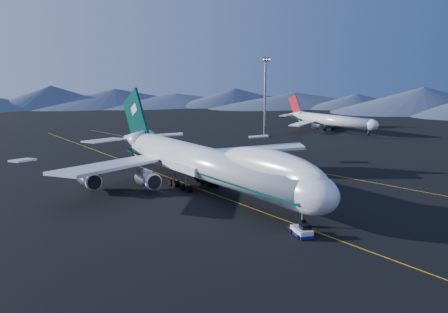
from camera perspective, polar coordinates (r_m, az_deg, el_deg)
ground at (r=98.35m, az=-1.83°, el=-4.07°), size 500.00×500.00×0.00m
taxiway_line_main at (r=98.34m, az=-1.83°, el=-4.07°), size 0.25×220.00×0.01m
taxiway_line_side at (r=124.05m, az=7.30°, el=-1.16°), size 28.08×198.09×0.01m
boeing_747 at (r=97.11m, az=-1.86°, el=-0.74°), size 59.62×72.43×19.37m
pushback_tug at (r=74.14m, az=8.86°, el=-8.52°), size 3.35×4.58×1.80m
second_jet at (r=198.21m, az=12.02°, el=4.08°), size 41.11×46.45×13.22m
service_van at (r=127.38m, az=5.88°, el=-0.52°), size 4.08×5.48×1.38m
floodlight_mast at (r=176.23m, az=4.71°, el=6.79°), size 3.40×2.55×27.53m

